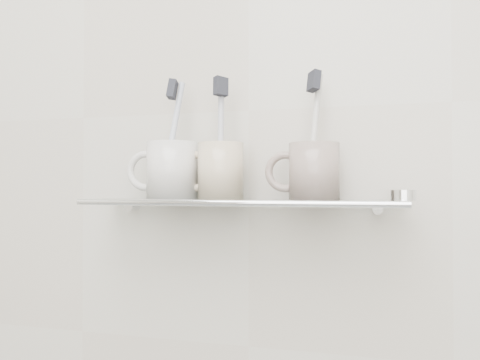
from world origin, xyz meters
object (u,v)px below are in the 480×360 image
(mug_center, at_px, (221,171))
(mug_right, at_px, (314,171))
(shelf_glass, at_px, (239,202))
(mug_left, at_px, (172,171))

(mug_center, xyz_separation_m, mug_right, (0.15, 0.00, -0.00))
(shelf_glass, distance_m, mug_right, 0.13)
(mug_center, bearing_deg, shelf_glass, -26.01)
(mug_left, relative_size, mug_right, 1.08)
(shelf_glass, height_order, mug_left, mug_left)
(mug_left, distance_m, mug_center, 0.08)
(mug_left, xyz_separation_m, mug_right, (0.23, 0.00, -0.00))
(shelf_glass, distance_m, mug_center, 0.06)
(shelf_glass, height_order, mug_center, mug_center)
(mug_right, bearing_deg, mug_center, -173.24)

